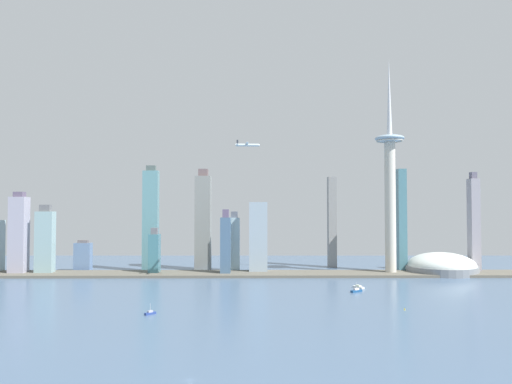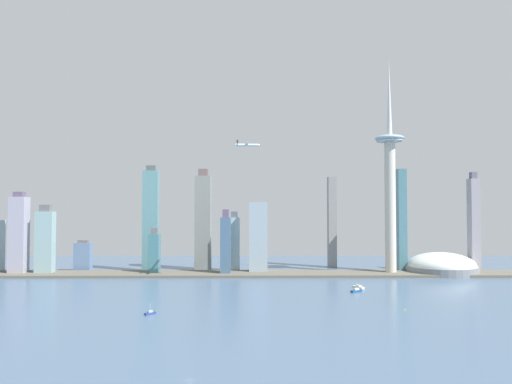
{
  "view_description": "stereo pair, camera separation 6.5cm",
  "coord_description": "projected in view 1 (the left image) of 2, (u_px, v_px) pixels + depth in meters",
  "views": [
    {
      "loc": [
        35.75,
        -277.71,
        97.94
      ],
      "look_at": [
        40.81,
        418.56,
        122.09
      ],
      "focal_mm": 33.66,
      "sensor_mm": 36.0,
      "label": 1
    },
    {
      "loc": [
        35.81,
        -277.71,
        97.94
      ],
      "look_at": [
        40.81,
        418.56,
        122.09
      ],
      "focal_mm": 33.66,
      "sensor_mm": 36.0,
      "label": 2
    }
  ],
  "objects": [
    {
      "name": "ground_plane",
      "position": [
        190.0,
        380.0,
        273.88
      ],
      "size": [
        6000.0,
        6000.0,
        0.0
      ],
      "primitive_type": "plane",
      "color": "#49617F"
    },
    {
      "name": "waterfront_pier",
      "position": [
        228.0,
        274.0,
        704.68
      ],
      "size": [
        947.4,
        63.2,
        3.81
      ],
      "primitive_type": "cube",
      "color": "#605C50",
      "rests_on": "ground"
    },
    {
      "name": "observation_tower",
      "position": [
        390.0,
        177.0,
        717.31
      ],
      "size": [
        43.7,
        43.7,
        324.24
      ],
      "color": "beige",
      "rests_on": "ground"
    },
    {
      "name": "stadium_dome",
      "position": [
        441.0,
        267.0,
        723.93
      ],
      "size": [
        105.32,
        105.32,
        40.21
      ],
      "color": "slate",
      "rests_on": "ground"
    },
    {
      "name": "skyscraper_0",
      "position": [
        474.0,
        225.0,
        729.34
      ],
      "size": [
        13.7,
        16.81,
        153.63
      ],
      "color": "#958F98",
      "rests_on": "ground"
    },
    {
      "name": "skyscraper_1",
      "position": [
        19.0,
        235.0,
        709.09
      ],
      "size": [
        23.58,
        20.5,
        122.85
      ],
      "color": "#A29FB2",
      "rests_on": "ground"
    },
    {
      "name": "skyscraper_2",
      "position": [
        234.0,
        244.0,
        742.27
      ],
      "size": [
        16.86,
        17.73,
        93.48
      ],
      "color": "#9FC0CC",
      "rests_on": "ground"
    },
    {
      "name": "skyscraper_3",
      "position": [
        154.0,
        253.0,
        710.25
      ],
      "size": [
        15.25,
        18.89,
        69.41
      ],
      "color": "#3E737F",
      "rests_on": "ground"
    },
    {
      "name": "skyscraper_5",
      "position": [
        258.0,
        238.0,
        726.78
      ],
      "size": [
        27.37,
        21.76,
        107.77
      ],
      "color": "#94A6B3",
      "rests_on": "ground"
    },
    {
      "name": "skyscraper_6",
      "position": [
        226.0,
        245.0,
        706.26
      ],
      "size": [
        15.06,
        21.62,
        96.82
      ],
      "color": "#44617E",
      "rests_on": "ground"
    },
    {
      "name": "skyscraper_7",
      "position": [
        45.0,
        242.0,
        710.01
      ],
      "size": [
        25.83,
        15.53,
        103.74
      ],
      "color": "#8CACAF",
      "rests_on": "ground"
    },
    {
      "name": "skyscraper_8",
      "position": [
        151.0,
        220.0,
        749.83
      ],
      "size": [
        23.82,
        15.09,
        165.47
      ],
      "color": "#5A8D94",
      "rests_on": "ground"
    },
    {
      "name": "skyscraper_9",
      "position": [
        83.0,
        257.0,
        749.31
      ],
      "size": [
        25.35,
        14.62,
        48.63
      ],
      "color": "#5E7AA1",
      "rests_on": "ground"
    },
    {
      "name": "skyscraper_11",
      "position": [
        332.0,
        222.0,
        803.85
      ],
      "size": [
        13.5,
        16.7,
        151.05
      ],
      "color": "gray",
      "rests_on": "ground"
    },
    {
      "name": "skyscraper_12",
      "position": [
        402.0,
        220.0,
        741.47
      ],
      "size": [
        12.79,
        14.59,
        159.43
      ],
      "color": "#457582",
      "rests_on": "ground"
    },
    {
      "name": "skyscraper_13",
      "position": [
        203.0,
        222.0,
        767.92
      ],
      "size": [
        24.66,
        27.54,
        161.43
      ],
      "color": "gray",
      "rests_on": "ground"
    },
    {
      "name": "boat_0",
      "position": [
        358.0,
        287.0,
        590.81
      ],
      "size": [
        12.5,
        16.55,
        3.74
      ],
      "rotation": [
        0.0,
        0.0,
        2.11
      ],
      "color": "white",
      "rests_on": "ground"
    },
    {
      "name": "boat_1",
      "position": [
        356.0,
        291.0,
        562.32
      ],
      "size": [
        15.05,
        11.79,
        11.19
      ],
      "rotation": [
        0.0,
        0.0,
        0.57
      ],
      "color": "navy",
      "rests_on": "ground"
    },
    {
      "name": "boat_2",
      "position": [
        150.0,
        313.0,
        443.14
      ],
      "size": [
        10.0,
        9.99,
        10.37
      ],
      "rotation": [
        0.0,
        0.0,
        0.78
      ],
      "color": "navy",
      "rests_on": "ground"
    },
    {
      "name": "channel_buoy_0",
      "position": [
        405.0,
        309.0,
        462.02
      ],
      "size": [
        1.29,
        1.29,
        2.46
      ],
      "primitive_type": "cone",
      "color": "yellow",
      "rests_on": "ground"
    },
    {
      "name": "airplane",
      "position": [
        248.0,
        145.0,
        623.21
      ],
      "size": [
        31.56,
        32.47,
        8.55
      ],
      "rotation": [
        0.0,
        0.0,
        0.04
      ],
      "color": "silver"
    }
  ]
}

